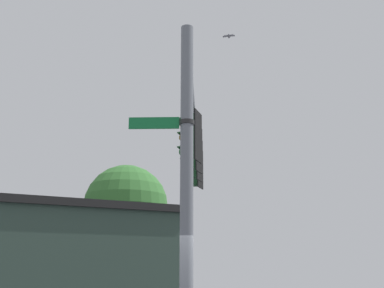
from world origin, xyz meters
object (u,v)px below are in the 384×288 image
object	(u,v)px
traffic_light_nearest_pole	(190,137)
street_name_sign	(170,123)
bird_flying	(229,36)
traffic_light_mid_outer	(193,160)
traffic_light_arm_end	(194,169)
traffic_light_mid_inner	(192,149)

from	to	relation	value
traffic_light_nearest_pole	street_name_sign	distance (m)	2.46
street_name_sign	bird_flying	bearing A→B (deg)	-4.45
traffic_light_mid_outer	traffic_light_nearest_pole	bearing A→B (deg)	-164.23
traffic_light_mid_outer	street_name_sign	size ratio (longest dim) A/B	1.11
traffic_light_nearest_pole	traffic_light_arm_end	world-z (taller)	same
traffic_light_nearest_pole	traffic_light_mid_outer	distance (m)	2.37
traffic_light_mid_outer	traffic_light_arm_end	distance (m)	1.18
traffic_light_arm_end	traffic_light_nearest_pole	bearing A→B (deg)	-164.23
traffic_light_mid_outer	street_name_sign	world-z (taller)	traffic_light_mid_outer
traffic_light_mid_inner	street_name_sign	xyz separation A→B (m)	(-3.53, -0.70, -0.43)
traffic_light_mid_inner	bird_flying	xyz separation A→B (m)	(0.25, -0.99, 3.22)
traffic_light_mid_inner	traffic_light_nearest_pole	bearing A→B (deg)	-164.23
traffic_light_nearest_pole	bird_flying	world-z (taller)	bird_flying
bird_flying	street_name_sign	bearing A→B (deg)	175.55
traffic_light_mid_outer	bird_flying	world-z (taller)	bird_flying
street_name_sign	traffic_light_mid_inner	bearing A→B (deg)	11.15
traffic_light_mid_inner	traffic_light_arm_end	xyz separation A→B (m)	(2.28, 0.64, 0.00)
traffic_light_mid_outer	traffic_light_mid_inner	bearing A→B (deg)	-164.23
traffic_light_nearest_pole	traffic_light_mid_inner	bearing A→B (deg)	15.77
traffic_light_mid_inner	traffic_light_arm_end	bearing A→B (deg)	15.77
traffic_light_nearest_pole	traffic_light_mid_outer	world-z (taller)	same
traffic_light_nearest_pole	traffic_light_arm_end	xyz separation A→B (m)	(3.42, 0.97, 0.00)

